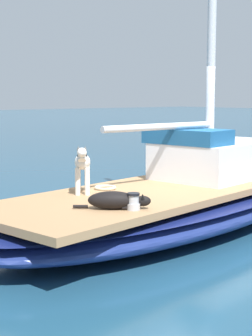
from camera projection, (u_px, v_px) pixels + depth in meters
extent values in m
plane|color=navy|center=(176.00, 227.00, 8.50)|extent=(120.00, 120.00, 0.00)
ellipsoid|color=navy|center=(176.00, 209.00, 8.46)|extent=(3.59, 7.50, 0.56)
ellipsoid|color=navy|center=(176.00, 198.00, 8.44)|extent=(3.61, 7.54, 0.08)
cube|color=#A37A51|center=(176.00, 188.00, 8.42)|extent=(3.06, 6.86, 0.10)
cylinder|color=silver|center=(161.00, 127.00, 8.27)|extent=(0.10, 2.20, 0.10)
cube|color=silver|center=(219.00, 159.00, 9.26)|extent=(1.73, 2.39, 0.60)
cube|color=navy|center=(187.00, 136.00, 8.72)|extent=(1.42, 0.90, 0.24)
ellipsoid|color=silver|center=(82.00, 162.00, 7.69)|extent=(0.55, 0.48, 0.22)
cylinder|color=silver|center=(87.00, 182.00, 7.55)|extent=(0.07, 0.07, 0.38)
cylinder|color=silver|center=(78.00, 182.00, 7.54)|extent=(0.07, 0.07, 0.38)
cylinder|color=silver|center=(87.00, 178.00, 7.91)|extent=(0.07, 0.07, 0.38)
cylinder|color=silver|center=(78.00, 178.00, 7.90)|extent=(0.07, 0.07, 0.38)
cylinder|color=silver|center=(82.00, 156.00, 7.44)|extent=(0.22, 0.20, 0.19)
ellipsoid|color=silver|center=(82.00, 153.00, 7.32)|extent=(0.25, 0.23, 0.13)
cone|color=#504E4A|center=(85.00, 148.00, 7.31)|extent=(0.05, 0.05, 0.06)
cone|color=#504E4A|center=(78.00, 148.00, 7.31)|extent=(0.05, 0.05, 0.06)
torus|color=black|center=(82.00, 156.00, 7.44)|extent=(0.17, 0.18, 0.10)
cylinder|color=silver|center=(83.00, 157.00, 8.04)|extent=(0.21, 0.16, 0.12)
ellipsoid|color=black|center=(112.00, 200.00, 6.64)|extent=(0.58, 0.63, 0.22)
ellipsoid|color=black|center=(143.00, 201.00, 6.64)|extent=(0.23, 0.24, 0.13)
cone|color=black|center=(143.00, 196.00, 6.67)|extent=(0.05, 0.05, 0.05)
cone|color=black|center=(143.00, 197.00, 6.58)|extent=(0.05, 0.05, 0.05)
cylinder|color=black|center=(130.00, 206.00, 6.71)|extent=(0.16, 0.17, 0.06)
cylinder|color=black|center=(130.00, 208.00, 6.59)|extent=(0.16, 0.17, 0.06)
cylinder|color=black|center=(80.00, 206.00, 6.65)|extent=(0.15, 0.16, 0.04)
cylinder|color=#B7B7BC|center=(134.00, 207.00, 6.59)|extent=(0.16, 0.16, 0.08)
cylinder|color=#B7B7BC|center=(134.00, 199.00, 6.58)|extent=(0.13, 0.13, 0.10)
cylinder|color=black|center=(134.00, 194.00, 6.57)|extent=(0.15, 0.15, 0.03)
torus|color=beige|center=(105.00, 188.00, 8.05)|extent=(0.32, 0.32, 0.04)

